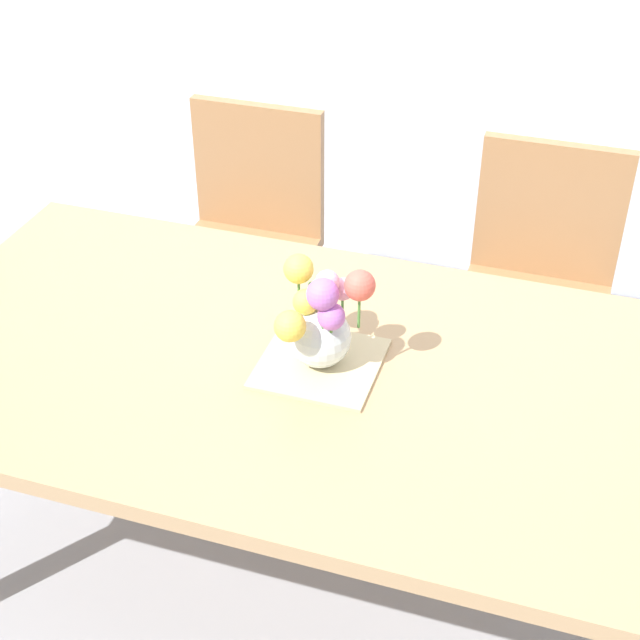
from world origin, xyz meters
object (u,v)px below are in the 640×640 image
Objects in this scene: chair_left at (248,231)px; chair_right at (538,279)px; dining_table at (295,390)px; flower_vase at (320,320)px.

chair_right is at bearing -180.00° from chair_left.
chair_left and chair_right have the same top height.
dining_table is at bearing 61.71° from chair_right.
chair_right reaches higher than dining_table.
dining_table is 7.21× the size of flower_vase.
dining_table is at bearing 118.29° from chair_left.
chair_right is at bearing 64.56° from flower_vase.
chair_right is 0.97m from flower_vase.
chair_right is (0.45, 0.84, -0.13)m from dining_table.
flower_vase is (-0.39, -0.83, 0.33)m from chair_right.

